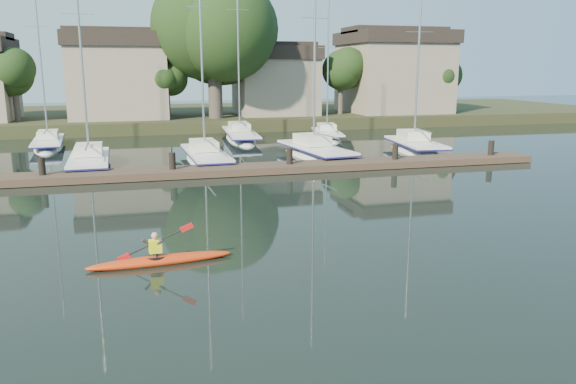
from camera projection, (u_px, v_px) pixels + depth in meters
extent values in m
plane|color=black|center=(316.00, 265.00, 15.42)|extent=(160.00, 160.00, 0.00)
ellipsoid|color=red|center=(161.00, 261.00, 15.47)|extent=(4.03, 0.88, 0.30)
cylinder|color=black|center=(156.00, 258.00, 15.41)|extent=(0.65, 0.65, 0.08)
imported|color=#2C272A|center=(155.00, 247.00, 15.34)|extent=(0.23, 0.33, 0.87)
cube|color=yellow|center=(155.00, 246.00, 15.34)|extent=(0.36, 0.28, 0.36)
sphere|color=tan|center=(155.00, 236.00, 15.27)|extent=(0.20, 0.20, 0.20)
cube|color=#4C382B|center=(233.00, 170.00, 28.58)|extent=(34.00, 2.00, 0.35)
cylinder|color=black|center=(43.00, 176.00, 26.31)|extent=(0.32, 0.32, 1.80)
cylinder|color=black|center=(173.00, 171.00, 27.81)|extent=(0.32, 0.32, 1.80)
cylinder|color=black|center=(290.00, 165.00, 29.31)|extent=(0.32, 0.32, 1.80)
cylinder|color=black|center=(395.00, 161.00, 30.81)|extent=(0.32, 0.32, 1.80)
cylinder|color=black|center=(490.00, 156.00, 32.31)|extent=(0.32, 0.32, 1.80)
ellipsoid|color=white|center=(90.00, 174.00, 30.52)|extent=(2.40, 8.53, 1.89)
cube|color=white|center=(89.00, 157.00, 30.33)|extent=(2.25, 7.01, 0.14)
cube|color=navy|center=(89.00, 159.00, 30.35)|extent=(2.33, 7.18, 0.08)
cube|color=silver|center=(89.00, 149.00, 30.72)|extent=(1.48, 2.42, 0.55)
cylinder|color=#9EA0A5|center=(80.00, 43.00, 29.26)|extent=(0.12, 0.12, 11.94)
cylinder|color=#9EA0A5|center=(87.00, 146.00, 28.97)|extent=(0.20, 3.22, 0.08)
cylinder|color=#9EA0A5|center=(78.00, 14.00, 28.95)|extent=(1.59, 0.09, 0.03)
ellipsoid|color=white|center=(206.00, 168.00, 32.31)|extent=(2.44, 8.95, 1.87)
cube|color=white|center=(205.00, 152.00, 32.12)|extent=(2.27, 7.35, 0.14)
cube|color=navy|center=(205.00, 154.00, 32.14)|extent=(2.36, 7.53, 0.08)
cube|color=silver|center=(204.00, 145.00, 32.54)|extent=(1.48, 2.54, 0.54)
cylinder|color=#9EA0A5|center=(201.00, 36.00, 30.97)|extent=(0.12, 0.12, 12.81)
cylinder|color=#9EA0A5|center=(209.00, 142.00, 30.71)|extent=(0.22, 3.37, 0.08)
cylinder|color=#9EA0A5|center=(200.00, 7.00, 30.64)|extent=(1.58, 0.10, 0.03)
ellipsoid|color=white|center=(315.00, 163.00, 34.00)|extent=(3.39, 8.95, 2.07)
cube|color=white|center=(316.00, 147.00, 33.78)|extent=(3.08, 7.38, 0.15)
cube|color=navy|center=(316.00, 149.00, 33.80)|extent=(3.19, 7.56, 0.09)
cube|color=silver|center=(312.00, 140.00, 34.17)|extent=(1.83, 2.62, 0.60)
cylinder|color=#9EA0A5|center=(315.00, 44.00, 32.71)|extent=(0.13, 0.13, 12.00)
cylinder|color=#9EA0A5|center=(325.00, 135.00, 32.41)|extent=(0.51, 3.30, 0.09)
cylinder|color=#9EA0A5|center=(315.00, 18.00, 32.40)|extent=(1.74, 0.26, 0.03)
ellipsoid|color=white|center=(415.00, 157.00, 36.29)|extent=(3.23, 7.90, 2.08)
cube|color=white|center=(415.00, 142.00, 36.08)|extent=(2.95, 6.52, 0.15)
cube|color=navy|center=(415.00, 144.00, 36.09)|extent=(3.06, 6.68, 0.09)
cube|color=silver|center=(413.00, 135.00, 36.43)|extent=(1.79, 2.32, 0.60)
cylinder|color=#9EA0A5|center=(418.00, 54.00, 35.10)|extent=(0.13, 0.13, 10.97)
cylinder|color=#9EA0A5|center=(423.00, 130.00, 34.77)|extent=(0.45, 2.91, 0.09)
cylinder|color=#9EA0A5|center=(420.00, 32.00, 34.81)|extent=(1.75, 0.25, 0.03)
ellipsoid|color=white|center=(49.00, 152.00, 38.07)|extent=(2.59, 8.35, 1.74)
cube|color=white|center=(48.00, 140.00, 37.89)|extent=(2.37, 6.87, 0.13)
cube|color=navy|center=(48.00, 141.00, 37.91)|extent=(2.46, 7.04, 0.07)
cube|color=silver|center=(48.00, 134.00, 38.27)|extent=(1.46, 2.40, 0.50)
cylinder|color=#9EA0A5|center=(40.00, 49.00, 36.82)|extent=(0.11, 0.11, 11.87)
cylinder|color=#9EA0A5|center=(46.00, 131.00, 36.60)|extent=(0.33, 3.12, 0.07)
cylinder|color=#9EA0A5|center=(38.00, 26.00, 36.51)|extent=(1.46, 0.15, 0.03)
ellipsoid|color=white|center=(241.00, 144.00, 42.35)|extent=(2.70, 10.21, 1.92)
cube|color=white|center=(240.00, 132.00, 42.15)|extent=(2.50, 8.39, 0.14)
cube|color=navy|center=(240.00, 133.00, 42.17)|extent=(2.59, 8.60, 0.08)
cube|color=silver|center=(239.00, 126.00, 42.65)|extent=(1.58, 2.91, 0.56)
cylinder|color=#9EA0A5|center=(238.00, 34.00, 40.90)|extent=(0.12, 0.12, 14.15)
cylinder|color=#9EA0A5|center=(243.00, 123.00, 40.53)|extent=(0.30, 3.84, 0.08)
cylinder|color=#9EA0A5|center=(238.00, 10.00, 40.53)|extent=(1.62, 0.12, 0.03)
ellipsoid|color=white|center=(327.00, 142.00, 42.97)|extent=(3.28, 7.50, 1.73)
cube|color=white|center=(327.00, 132.00, 42.79)|extent=(2.94, 6.20, 0.13)
cube|color=navy|center=(327.00, 133.00, 42.81)|extent=(3.04, 6.35, 0.07)
cube|color=silver|center=(327.00, 127.00, 43.14)|extent=(1.64, 2.24, 0.50)
cylinder|color=#9EA0A5|center=(328.00, 64.00, 41.91)|extent=(0.11, 0.11, 9.99)
cylinder|color=#9EA0A5|center=(329.00, 124.00, 41.57)|extent=(0.61, 2.72, 0.07)
cylinder|color=#9EA0A5|center=(328.00, 48.00, 41.65)|extent=(1.43, 0.31, 0.03)
cube|color=#27351A|center=(184.00, 116.00, 56.83)|extent=(90.00, 24.00, 1.00)
cube|color=gray|center=(119.00, 83.00, 48.91)|extent=(8.00, 8.00, 6.00)
cube|color=#2A231E|center=(116.00, 40.00, 48.12)|extent=(8.40, 8.40, 1.20)
cube|color=gray|center=(275.00, 87.00, 52.52)|extent=(7.00, 7.00, 5.00)
cube|color=#2A231E|center=(275.00, 53.00, 51.84)|extent=(7.35, 7.35, 1.20)
cube|color=gray|center=(393.00, 78.00, 55.36)|extent=(9.00, 9.00, 6.50)
cube|color=#2A231E|center=(394.00, 38.00, 54.52)|extent=(9.45, 9.45, 1.20)
cylinder|color=#473F39|center=(215.00, 89.00, 48.18)|extent=(1.20, 1.20, 5.00)
sphere|color=black|center=(213.00, 29.00, 47.10)|extent=(8.50, 8.50, 8.50)
cylinder|color=#473F39|center=(16.00, 103.00, 45.34)|extent=(0.48, 0.48, 3.00)
sphere|color=black|center=(13.00, 71.00, 44.80)|extent=(3.40, 3.40, 3.40)
cylinder|color=#473F39|center=(168.00, 102.00, 47.89)|extent=(0.38, 0.38, 2.80)
sphere|color=black|center=(167.00, 76.00, 47.42)|extent=(2.72, 2.72, 2.72)
cylinder|color=#473F39|center=(340.00, 97.00, 52.80)|extent=(0.50, 0.50, 3.20)
sphere|color=black|center=(341.00, 68.00, 52.22)|extent=(3.57, 3.57, 3.57)
cylinder|color=#473F39|center=(444.00, 99.00, 53.95)|extent=(0.41, 0.41, 2.60)
sphere|color=black|center=(445.00, 77.00, 53.48)|extent=(2.89, 2.89, 2.89)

